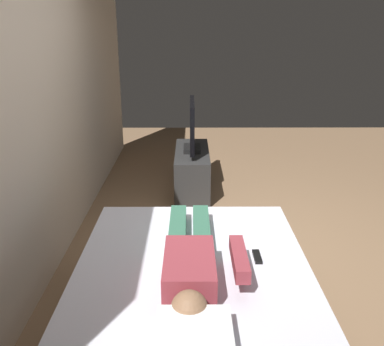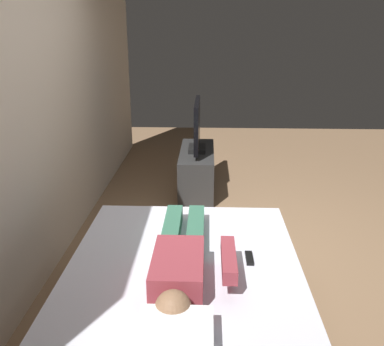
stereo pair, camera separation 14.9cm
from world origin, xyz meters
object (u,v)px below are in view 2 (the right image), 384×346
Objects in this scene: bed at (183,314)px; tv_stand at (197,170)px; remote at (249,258)px; person at (182,259)px; tv at (197,127)px.

bed is 1.81× the size of tv_stand.
remote reaches higher than bed.
person is (0.03, 0.01, 0.36)m from bed.
person is 0.44m from remote.
person reaches higher than remote.
tv is (2.66, -0.01, 0.16)m from person.
tv_stand is 1.25× the size of tv.
person is at bearing 10.43° from bed.
remote is at bearing -65.74° from bed.
remote is at bearing -69.53° from person.
tv is (0.00, 0.00, 0.53)m from tv_stand.
bed is 2.69m from tv_stand.
bed is 2.27× the size of tv.
remote is 2.55m from tv.
remote is at bearing -171.10° from tv.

